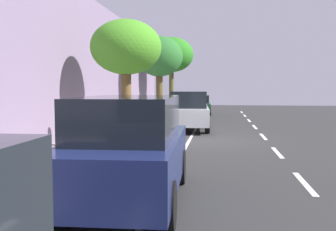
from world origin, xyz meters
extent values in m
plane|color=#2B2B2B|center=(0.00, 0.00, 0.00)|extent=(62.75, 62.75, 0.00)
cube|color=#A0968B|center=(3.65, 0.00, 0.08)|extent=(3.09, 39.22, 0.16)
cube|color=gray|center=(2.02, 0.00, 0.08)|extent=(0.16, 39.22, 0.16)
cube|color=white|center=(-2.56, -18.51, 0.00)|extent=(0.14, 2.20, 0.01)
cube|color=white|center=(-2.56, -14.31, 0.00)|extent=(0.14, 2.20, 0.01)
cube|color=white|center=(-2.56, -10.11, 0.00)|extent=(0.14, 2.20, 0.01)
cube|color=white|center=(-2.56, -5.91, 0.00)|extent=(0.14, 2.20, 0.01)
cube|color=white|center=(-2.56, -1.71, 0.00)|extent=(0.14, 2.20, 0.01)
cube|color=white|center=(-2.56, 2.49, 0.00)|extent=(0.14, 2.20, 0.01)
cube|color=white|center=(-2.56, 6.69, 0.00)|extent=(0.14, 2.20, 0.01)
cube|color=white|center=(0.55, 0.00, 0.00)|extent=(0.12, 39.22, 0.01)
cube|color=slate|center=(5.45, 0.00, 3.12)|extent=(0.50, 39.22, 6.23)
cube|color=#1E512D|center=(0.95, -15.34, 0.60)|extent=(1.94, 4.47, 0.64)
cube|color=black|center=(0.95, -15.34, 1.22)|extent=(1.63, 2.16, 0.60)
cylinder|color=black|center=(1.70, -13.94, 0.33)|extent=(0.25, 0.67, 0.66)
cylinder|color=black|center=(0.08, -14.01, 0.33)|extent=(0.25, 0.67, 0.66)
cylinder|color=black|center=(1.81, -16.67, 0.33)|extent=(0.25, 0.67, 0.66)
cylinder|color=black|center=(0.19, -16.73, 0.33)|extent=(0.25, 0.67, 0.66)
cube|color=#B7BABF|center=(0.90, -4.22, 0.75)|extent=(2.25, 5.40, 0.80)
cube|color=black|center=(0.84, -3.29, 1.55)|extent=(1.81, 1.59, 0.80)
cube|color=#B7BABF|center=(0.96, -5.41, 1.21)|extent=(2.01, 2.75, 0.12)
cylinder|color=black|center=(1.70, -2.53, 0.40)|extent=(0.26, 0.81, 0.80)
cylinder|color=black|center=(-0.10, -2.63, 0.40)|extent=(0.26, 0.81, 0.80)
cylinder|color=black|center=(1.89, -5.81, 0.40)|extent=(0.26, 0.81, 0.80)
cylinder|color=black|center=(0.09, -5.91, 0.40)|extent=(0.26, 0.81, 0.80)
cube|color=navy|center=(1.04, 8.54, 0.78)|extent=(2.07, 4.77, 0.90)
cube|color=black|center=(1.04, 8.54, 1.61)|extent=(1.78, 3.16, 0.76)
cylinder|color=black|center=(1.86, 10.03, 0.38)|extent=(0.25, 0.77, 0.76)
cylinder|color=black|center=(0.12, 9.97, 0.38)|extent=(0.25, 0.77, 0.76)
cylinder|color=black|center=(1.97, 7.12, 0.38)|extent=(0.25, 0.77, 0.76)
cylinder|color=black|center=(0.22, 7.06, 0.38)|extent=(0.25, 0.77, 0.76)
torus|color=black|center=(1.21, 4.70, 0.37)|extent=(0.52, 0.58, 0.74)
torus|color=black|center=(1.89, 3.92, 0.37)|extent=(0.52, 0.58, 0.74)
cylinder|color=black|center=(1.47, 4.41, 0.46)|extent=(0.45, 0.51, 0.54)
cylinder|color=black|center=(1.71, 4.14, 0.45)|extent=(0.12, 0.13, 0.50)
cylinder|color=black|center=(1.50, 4.37, 0.71)|extent=(0.51, 0.57, 0.05)
cylinder|color=black|center=(1.78, 4.05, 0.29)|extent=(0.26, 0.29, 0.20)
cylinder|color=black|center=(1.82, 4.01, 0.53)|extent=(0.20, 0.22, 0.35)
cylinder|color=black|center=(1.24, 4.68, 0.54)|extent=(0.10, 0.11, 0.36)
cube|color=black|center=(1.74, 4.10, 0.74)|extent=(0.23, 0.25, 0.05)
cylinder|color=black|center=(1.26, 4.65, 0.78)|extent=(0.37, 0.32, 0.03)
cylinder|color=#C6B284|center=(1.83, 3.92, 0.43)|extent=(0.15, 0.15, 0.86)
cylinder|color=#C6B284|center=(1.67, 3.80, 0.43)|extent=(0.15, 0.15, 0.86)
cube|color=white|center=(1.75, 3.86, 1.17)|extent=(0.44, 0.42, 0.61)
cylinder|color=white|center=(1.96, 4.02, 1.14)|extent=(0.10, 0.10, 0.58)
cylinder|color=white|center=(1.55, 3.70, 1.14)|extent=(0.10, 0.10, 0.58)
sphere|color=gray|center=(1.75, 3.86, 1.59)|extent=(0.24, 0.24, 0.24)
sphere|color=navy|center=(1.75, 3.86, 1.64)|extent=(0.27, 0.27, 0.27)
cube|color=black|center=(1.88, 3.70, 1.19)|extent=(0.35, 0.33, 0.44)
cylinder|color=#4A4723|center=(2.97, -14.01, 1.92)|extent=(0.35, 0.35, 3.52)
ellipsoid|color=#29781E|center=(2.97, -14.01, 4.59)|extent=(3.33, 3.33, 2.63)
cylinder|color=brown|center=(2.97, -7.93, 1.69)|extent=(0.40, 0.40, 3.07)
ellipsoid|color=#2A6829|center=(2.97, -7.93, 4.01)|extent=(2.83, 2.83, 2.42)
cylinder|color=brown|center=(2.97, 0.68, 1.55)|extent=(0.39, 0.39, 2.79)
ellipsoid|color=#449022|center=(2.97, 0.68, 3.71)|extent=(2.76, 2.76, 2.13)
cylinder|color=black|center=(4.02, 2.89, 0.58)|extent=(0.15, 0.15, 0.84)
cylinder|color=black|center=(3.84, 2.98, 0.58)|extent=(0.15, 0.15, 0.84)
cube|color=black|center=(3.93, 2.94, 1.30)|extent=(0.44, 0.38, 0.60)
cylinder|color=black|center=(4.16, 2.82, 1.27)|extent=(0.10, 0.10, 0.57)
cylinder|color=black|center=(3.70, 3.06, 1.27)|extent=(0.10, 0.10, 0.57)
sphere|color=#D37C5D|center=(3.93, 2.94, 1.71)|extent=(0.24, 0.24, 0.24)
camera|label=1|loc=(-0.63, 15.77, 2.17)|focal=42.20mm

